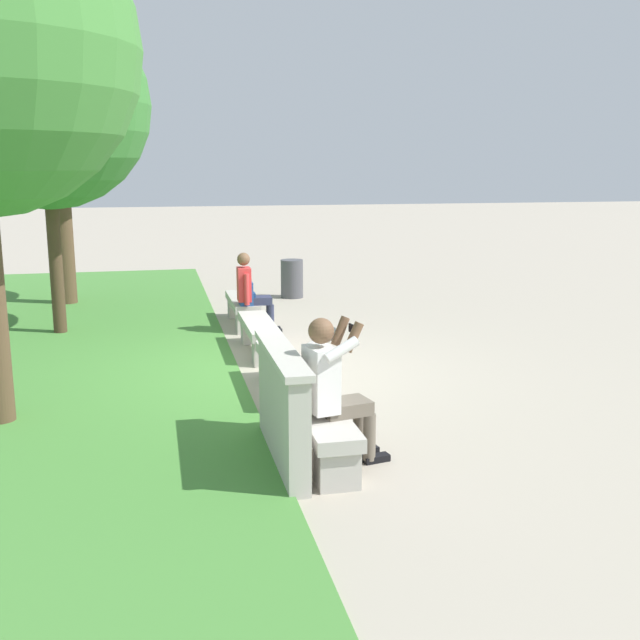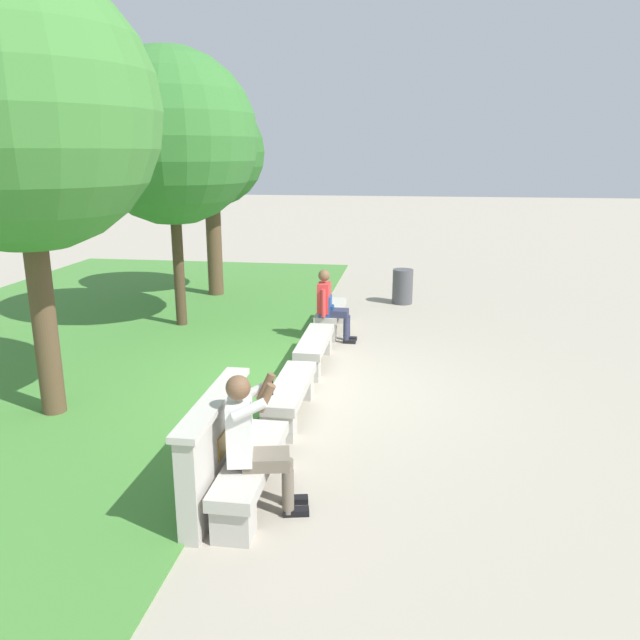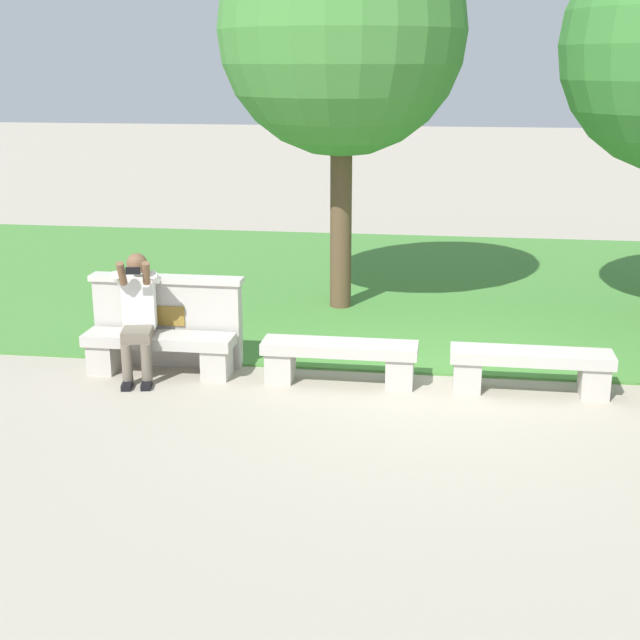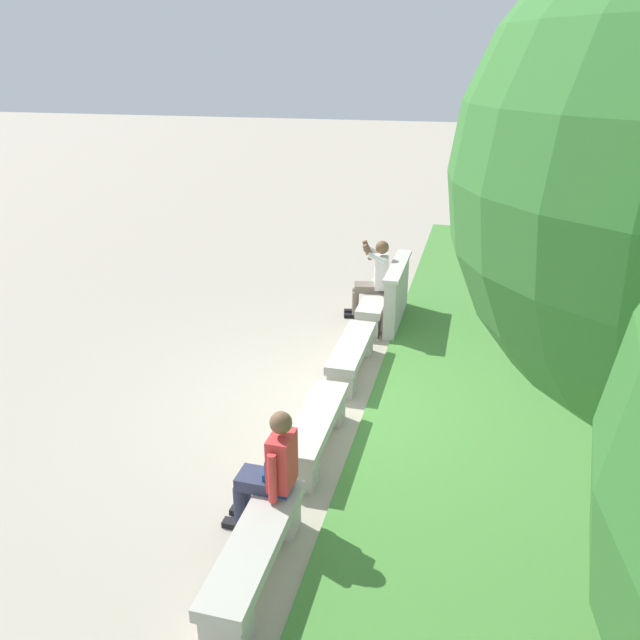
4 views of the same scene
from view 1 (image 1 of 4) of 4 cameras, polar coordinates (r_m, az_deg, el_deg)
name	(u,v)px [view 1 (image 1 of 4)]	position (r m, az deg, el deg)	size (l,w,h in m)	color
ground_plane	(270,371)	(9.56, -3.82, -3.92)	(80.00, 80.00, 0.00)	#A89E8C
bench_main	(320,426)	(6.72, 0.02, -8.12)	(1.62, 0.40, 0.45)	#B7B2A8
bench_near	(283,369)	(8.55, -2.84, -3.77)	(1.62, 0.40, 0.45)	#B7B2A8
bench_mid	(259,333)	(10.43, -4.67, -0.97)	(1.62, 0.40, 0.45)	#B7B2A8
bench_far	(242,307)	(12.33, -5.93, 0.97)	(1.62, 0.40, 0.45)	#B7B2A8
backrest_wall_with_plaque	(282,405)	(6.59, -2.89, -6.47)	(1.70, 0.24, 1.01)	#B7B2A8
person_photographer	(334,384)	(6.43, 1.04, -4.87)	(0.52, 0.77, 1.32)	black
person_distant	(251,290)	(11.65, -5.28, 2.26)	(0.48, 0.68, 1.26)	black
backpack	(246,294)	(11.63, -5.62, 2.02)	(0.28, 0.24, 0.43)	#234C8C
tree_left_background	(57,132)	(14.69, -19.43, 13.35)	(2.37, 2.37, 4.38)	brown
tree_right_background	(44,105)	(12.08, -20.26, 15.13)	(3.07, 3.07, 4.98)	#4C3826
trash_bin	(292,279)	(14.82, -2.15, 3.17)	(0.44, 0.44, 0.75)	#4C4C51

